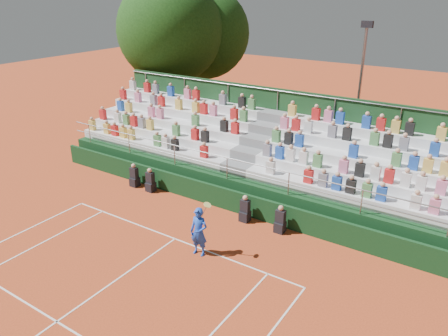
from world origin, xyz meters
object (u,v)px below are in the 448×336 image
Objects in this scene: tree_west at (170,31)px; floodlight_mast at (361,80)px; tennis_player at (199,232)px; tree_east at (204,33)px.

tree_west reaches higher than floodlight_mast.
tennis_player is at bearing -47.33° from tree_west.
floodlight_mast is at bearing 83.92° from tennis_player.
tree_west is 1.32× the size of floodlight_mast.
tree_west is 3.29m from tree_east.
tree_west is 1.07× the size of tree_east.
tree_east is at bearing 124.92° from tennis_player.
tennis_player is 13.67m from floodlight_mast.
tree_west is 12.60m from floodlight_mast.
tree_east is (0.40, 3.24, -0.40)m from tree_west.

